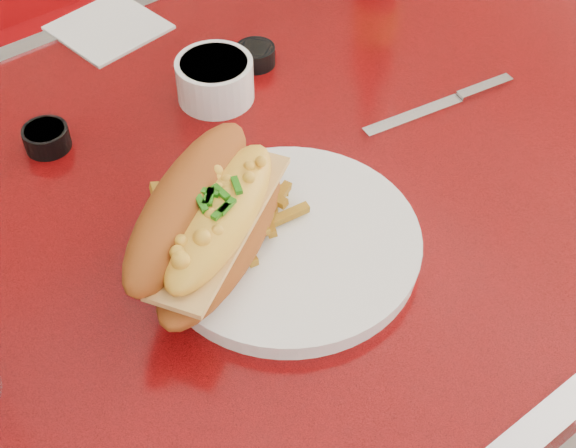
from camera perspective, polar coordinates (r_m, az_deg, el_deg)
diner_table at (r=1.04m, az=-0.72°, el=-2.58°), size 1.23×0.83×0.77m
booth_bench_far at (r=1.79m, az=-16.62°, el=6.57°), size 1.20×0.51×0.90m
dinner_plate at (r=0.83m, az=0.00°, el=-1.37°), size 0.32×0.32×0.02m
mac_hoagie at (r=0.78m, az=-5.61°, el=0.39°), size 0.27×0.22×0.11m
fries_pile at (r=0.82m, az=-4.58°, el=0.67°), size 0.14×0.13×0.04m
fork at (r=0.86m, az=-3.91°, el=2.07°), size 0.06×0.15×0.00m
gravy_ramekin at (r=1.01m, az=-5.22°, el=10.25°), size 0.12×0.12×0.05m
sauce_cup_left at (r=0.98m, az=-16.81°, el=5.93°), size 0.06×0.06×0.03m
sauce_cup_right at (r=1.07m, az=-2.33°, el=11.94°), size 0.06×0.06×0.03m
knife at (r=1.03m, az=11.61°, el=8.63°), size 0.22×0.05×0.01m
paper_napkin at (r=1.17m, az=-12.64°, el=13.47°), size 0.15×0.15×0.00m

